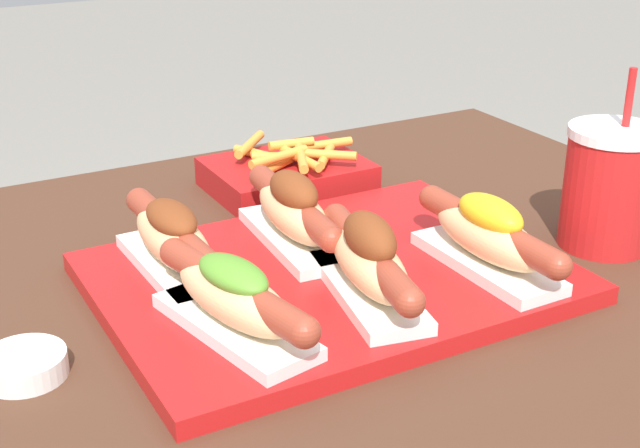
{
  "coord_description": "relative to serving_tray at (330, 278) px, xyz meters",
  "views": [
    {
      "loc": [
        -0.34,
        -0.65,
        1.09
      ],
      "look_at": [
        0.04,
        0.04,
        0.75
      ],
      "focal_mm": 50.0,
      "sensor_mm": 36.0,
      "label": 1
    }
  ],
  "objects": [
    {
      "name": "hot_dog_3",
      "position": [
        -0.13,
        0.07,
        0.04
      ],
      "size": [
        0.06,
        0.21,
        0.07
      ],
      "color": "white",
      "rests_on": "serving_tray"
    },
    {
      "name": "serving_tray",
      "position": [
        0.0,
        0.0,
        0.0
      ],
      "size": [
        0.43,
        0.32,
        0.02
      ],
      "color": "red",
      "rests_on": "patio_table"
    },
    {
      "name": "sauce_bowl",
      "position": [
        -0.29,
        -0.02,
        0.0
      ],
      "size": [
        0.07,
        0.07,
        0.02
      ],
      "color": "white",
      "rests_on": "patio_table"
    },
    {
      "name": "hot_dog_1",
      "position": [
        0.0,
        -0.06,
        0.04
      ],
      "size": [
        0.09,
        0.21,
        0.08
      ],
      "color": "white",
      "rests_on": "serving_tray"
    },
    {
      "name": "fries_basket",
      "position": [
        0.08,
        0.25,
        0.01
      ],
      "size": [
        0.19,
        0.16,
        0.06
      ],
      "color": "#B21919",
      "rests_on": "patio_table"
    },
    {
      "name": "hot_dog_2",
      "position": [
        0.13,
        -0.07,
        0.04
      ],
      "size": [
        0.06,
        0.21,
        0.07
      ],
      "color": "white",
      "rests_on": "serving_tray"
    },
    {
      "name": "hot_dog_0",
      "position": [
        -0.13,
        -0.07,
        0.04
      ],
      "size": [
        0.09,
        0.21,
        0.07
      ],
      "color": "white",
      "rests_on": "serving_tray"
    },
    {
      "name": "hot_dog_4",
      "position": [
        -0.0,
        0.07,
        0.04
      ],
      "size": [
        0.07,
        0.21,
        0.08
      ],
      "color": "white",
      "rests_on": "serving_tray"
    },
    {
      "name": "drink_cup",
      "position": [
        0.3,
        -0.06,
        0.06
      ],
      "size": [
        0.1,
        0.1,
        0.19
      ],
      "color": "red",
      "rests_on": "patio_table"
    }
  ]
}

